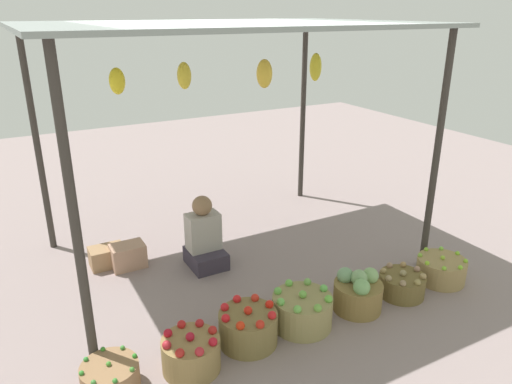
% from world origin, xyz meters
% --- Properties ---
extents(ground_plane, '(14.00, 14.00, 0.00)m').
position_xyz_m(ground_plane, '(0.00, 0.00, 0.00)').
color(ground_plane, gray).
extents(market_stall_structure, '(3.71, 2.66, 2.46)m').
position_xyz_m(market_stall_structure, '(0.00, -0.00, 2.29)').
color(market_stall_structure, '#38332D').
rests_on(market_stall_structure, ground).
extents(vendor_person, '(0.36, 0.44, 0.78)m').
position_xyz_m(vendor_person, '(-0.33, -0.05, 0.30)').
color(vendor_person, '#383140').
rests_on(vendor_person, ground).
extents(basket_green_chilies, '(0.42, 0.42, 0.24)m').
position_xyz_m(basket_green_chilies, '(-1.65, -1.41, 0.10)').
color(basket_green_chilies, '#926C48').
rests_on(basket_green_chilies, ground).
extents(basket_red_apples, '(0.45, 0.45, 0.32)m').
position_xyz_m(basket_red_apples, '(-1.06, -1.50, 0.14)').
color(basket_red_apples, olive).
rests_on(basket_red_apples, ground).
extents(basket_red_tomatoes, '(0.48, 0.48, 0.34)m').
position_xyz_m(basket_red_tomatoes, '(-0.53, -1.43, 0.15)').
color(basket_red_tomatoes, olive).
rests_on(basket_red_tomatoes, ground).
extents(basket_green_apples, '(0.52, 0.52, 0.34)m').
position_xyz_m(basket_green_apples, '(-0.02, -1.44, 0.15)').
color(basket_green_apples, '#958853').
rests_on(basket_green_apples, ground).
extents(basket_cabbages, '(0.44, 0.44, 0.40)m').
position_xyz_m(basket_cabbages, '(0.56, -1.48, 0.17)').
color(basket_cabbages, olive).
rests_on(basket_cabbages, ground).
extents(basket_potatoes, '(0.43, 0.43, 0.26)m').
position_xyz_m(basket_potatoes, '(1.09, -1.50, 0.11)').
color(basket_potatoes, brown).
rests_on(basket_potatoes, ground).
extents(basket_limes, '(0.48, 0.48, 0.28)m').
position_xyz_m(basket_limes, '(1.63, -1.49, 0.12)').
color(basket_limes, '#9D8451').
rests_on(basket_limes, ground).
extents(wooden_crate_near_vendor, '(0.36, 0.25, 0.21)m').
position_xyz_m(wooden_crate_near_vendor, '(-1.25, 0.43, 0.11)').
color(wooden_crate_near_vendor, '#9F7953').
rests_on(wooden_crate_near_vendor, ground).
extents(wooden_crate_stacked_rear, '(0.35, 0.25, 0.26)m').
position_xyz_m(wooden_crate_stacked_rear, '(-1.06, 0.29, 0.13)').
color(wooden_crate_stacked_rear, tan).
rests_on(wooden_crate_stacked_rear, ground).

